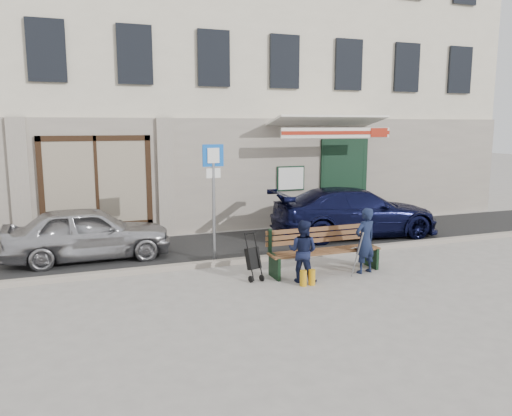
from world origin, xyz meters
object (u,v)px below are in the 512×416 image
man (365,241)px  car_silver (89,233)px  bench (322,251)px  woman (303,251)px  stroller (253,259)px  parking_sign (213,184)px  car_navy (355,212)px

man → car_silver: bearing=-42.3°
bench → woman: woman is taller
car_silver → woman: (3.81, -3.15, -0.01)m
woman → stroller: (-0.85, 0.46, -0.20)m
parking_sign → bench: size_ratio=1.08×
parking_sign → bench: 2.78m
parking_sign → car_silver: bearing=151.9°
stroller → car_silver: bearing=119.3°
parking_sign → stroller: size_ratio=2.83×
car_silver → stroller: bearing=-132.8°
car_navy → parking_sign: (-4.30, -1.12, 1.07)m
woman → stroller: size_ratio=1.32×
man → car_navy: bearing=-130.3°
car_silver → stroller: size_ratio=3.93×
car_silver → man: 6.09m
parking_sign → man: bearing=-42.3°
parking_sign → stroller: (0.34, -1.60, -1.33)m
car_navy → woman: (-3.11, -3.18, -0.06)m
parking_sign → stroller: 2.11m
woman → stroller: bearing=15.4°
car_silver → bench: car_silver is taller
car_silver → bench: bearing=-122.0°
car_silver → woman: size_ratio=2.97×
bench → stroller: size_ratio=2.61×
car_navy → stroller: (-3.96, -2.72, -0.26)m
car_silver → parking_sign: parking_sign is taller
woman → stroller: woman is taller
car_silver → man: man is taller
car_navy → stroller: car_navy is taller
parking_sign → man: parking_sign is taller
woman → man: bearing=-132.5°
car_navy → stroller: 4.81m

